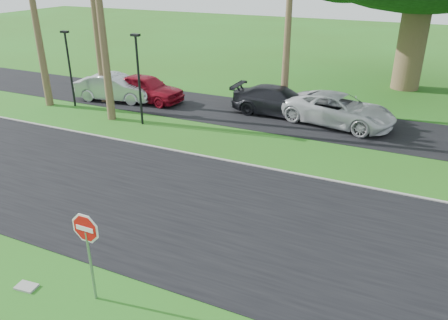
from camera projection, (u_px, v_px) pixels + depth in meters
ground at (147, 233)px, 13.77m from camera, size 120.00×120.00×0.00m
road at (179, 204)px, 15.42m from camera, size 120.00×8.00×0.02m
parking_strip at (275, 117)px, 24.10m from camera, size 120.00×5.00×0.02m
curb at (226, 160)px, 18.76m from camera, size 120.00×0.12×0.06m
stop_sign_near at (87, 240)px, 10.37m from camera, size 1.05×0.07×2.62m
streetlight_left at (69, 64)px, 25.00m from camera, size 0.45×0.25×4.34m
streetlight_right at (139, 74)px, 22.00m from camera, size 0.45×0.25×4.64m
car_silver at (115, 88)px, 26.70m from camera, size 5.09×2.51×1.60m
car_red at (146, 88)px, 26.54m from camera, size 4.88×2.21×1.62m
car_dark at (279, 101)px, 24.22m from camera, size 5.30×2.17×1.54m
car_minivan at (339, 110)px, 22.68m from camera, size 6.20×3.77×1.61m
utility_slab at (26, 287)px, 11.45m from camera, size 0.59×0.41×0.06m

